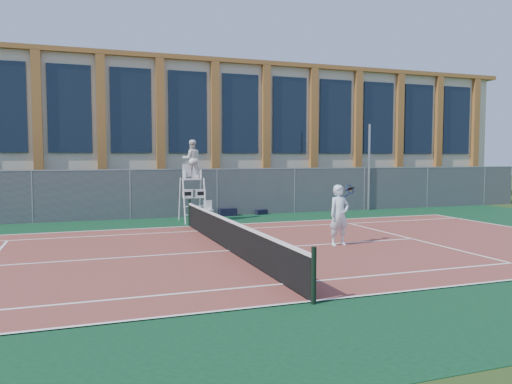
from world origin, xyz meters
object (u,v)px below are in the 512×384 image
object	(u,v)px
umpire_chair	(192,161)
tennis_player	(339,215)
plastic_chair	(208,208)
steel_pole	(369,167)

from	to	relation	value
umpire_chair	tennis_player	bearing A→B (deg)	-67.32
plastic_chair	steel_pole	bearing A→B (deg)	5.87
steel_pole	umpire_chair	bearing A→B (deg)	-170.41
steel_pole	umpire_chair	size ratio (longest dim) A/B	1.27
umpire_chair	tennis_player	distance (m)	8.12
steel_pole	umpire_chair	xyz separation A→B (m)	(-9.78, -1.65, 0.35)
steel_pole	plastic_chair	bearing A→B (deg)	-174.13
umpire_chair	plastic_chair	distance (m)	2.41
plastic_chair	tennis_player	xyz separation A→B (m)	(2.17, -8.08, 0.49)
umpire_chair	tennis_player	size ratio (longest dim) A/B	1.88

